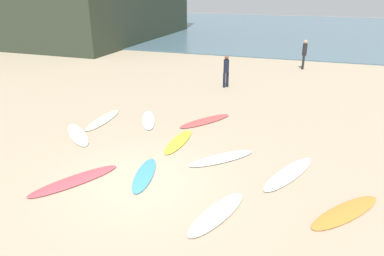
% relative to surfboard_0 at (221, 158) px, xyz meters
% --- Properties ---
extents(ground_plane, '(120.00, 120.00, 0.00)m').
position_rel_surfboard_0_xyz_m(ground_plane, '(-1.78, -2.00, -0.04)').
color(ground_plane, tan).
extents(ocean_water, '(120.00, 40.00, 0.08)m').
position_rel_surfboard_0_xyz_m(ocean_water, '(-1.78, 36.65, 0.00)').
color(ocean_water, slate).
rests_on(ocean_water, ground_plane).
extents(surfboard_0, '(2.00, 2.01, 0.08)m').
position_rel_surfboard_0_xyz_m(surfboard_0, '(0.00, 0.00, 0.00)').
color(surfboard_0, white).
rests_on(surfboard_0, ground_plane).
extents(surfboard_1, '(1.78, 2.50, 0.06)m').
position_rel_surfboard_0_xyz_m(surfboard_1, '(-3.50, -2.56, -0.01)').
color(surfboard_1, '#DB505B').
rests_on(surfboard_1, ground_plane).
extents(surfboard_2, '(1.56, 2.58, 0.08)m').
position_rel_surfboard_0_xyz_m(surfboard_2, '(2.05, -0.32, 0.00)').
color(surfboard_2, white).
rests_on(surfboard_2, ground_plane).
extents(surfboard_3, '(0.56, 2.15, 0.07)m').
position_rel_surfboard_0_xyz_m(surfboard_3, '(-1.70, 0.76, -0.00)').
color(surfboard_3, yellow).
rests_on(surfboard_3, ground_plane).
extents(surfboard_4, '(0.92, 2.06, 0.06)m').
position_rel_surfboard_0_xyz_m(surfboard_4, '(-1.82, -1.66, -0.01)').
color(surfboard_4, '#459AD4').
rests_on(surfboard_4, ground_plane).
extents(surfboard_5, '(1.89, 2.18, 0.06)m').
position_rel_surfboard_0_xyz_m(surfboard_5, '(3.45, -1.77, -0.01)').
color(surfboard_5, orange).
rests_on(surfboard_5, ground_plane).
extents(surfboard_6, '(2.08, 2.00, 0.06)m').
position_rel_surfboard_0_xyz_m(surfboard_6, '(-5.35, 0.20, -0.01)').
color(surfboard_6, silver).
rests_on(surfboard_6, ground_plane).
extents(surfboard_7, '(0.71, 2.53, 0.07)m').
position_rel_surfboard_0_xyz_m(surfboard_7, '(-5.29, 1.82, -0.01)').
color(surfboard_7, '#E8E8C5').
rests_on(surfboard_7, ground_plane).
extents(surfboard_8, '(1.40, 2.19, 0.07)m').
position_rel_surfboard_0_xyz_m(surfboard_8, '(-3.57, 2.34, -0.00)').
color(surfboard_8, white).
rests_on(surfboard_8, ground_plane).
extents(surfboard_9, '(1.84, 2.33, 0.08)m').
position_rel_surfboard_0_xyz_m(surfboard_9, '(-1.38, 2.94, -0.00)').
color(surfboard_9, '#D5514F').
rests_on(surfboard_9, ground_plane).
extents(surfboard_10, '(1.24, 2.22, 0.08)m').
position_rel_surfboard_0_xyz_m(surfboard_10, '(0.59, -2.79, 0.00)').
color(surfboard_10, white).
rests_on(surfboard_10, ground_plane).
extents(beachgoer_near, '(0.40, 0.40, 1.67)m').
position_rel_surfboard_0_xyz_m(beachgoer_near, '(-1.80, 8.15, 0.89)').
color(beachgoer_near, '#191E33').
rests_on(beachgoer_near, ground_plane).
extents(beachgoer_mid, '(0.28, 0.34, 1.84)m').
position_rel_surfboard_0_xyz_m(beachgoer_mid, '(1.88, 13.94, 1.00)').
color(beachgoer_mid, black).
rests_on(beachgoer_mid, ground_plane).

